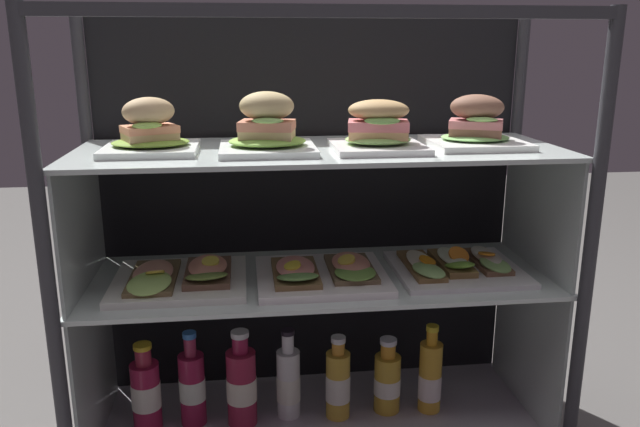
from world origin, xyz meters
TOP-DOWN VIEW (x-y plane):
  - case_base_deck at (0.00, 0.00)m, footprint 1.12×0.43m
  - case_frame at (0.00, 0.13)m, footprint 1.12×0.43m
  - riser_lower_tier at (0.00, 0.00)m, footprint 1.06×0.38m
  - shelf_lower_glass at (0.00, 0.00)m, footprint 1.07×0.39m
  - riser_upper_tier at (0.00, 0.00)m, footprint 1.06×0.38m
  - shelf_upper_glass at (0.00, 0.00)m, footprint 1.07×0.39m
  - plated_roll_sandwich_far_right at (-0.36, -0.01)m, footprint 0.20×0.20m
  - plated_roll_sandwich_mid_left at (-0.12, -0.04)m, footprint 0.20×0.20m
  - plated_roll_sandwich_near_left_corner at (0.12, -0.04)m, footprint 0.20×0.20m
  - plated_roll_sandwich_right_of_center at (0.35, -0.01)m, footprint 0.21×0.21m
  - open_sandwich_tray_mid_left at (-0.32, -0.02)m, footprint 0.29×0.27m
  - open_sandwich_tray_near_right_corner at (0.00, -0.04)m, footprint 0.29×0.27m
  - open_sandwich_tray_right_of_center at (0.32, -0.02)m, footprint 0.29×0.27m
  - juice_bottle_front_second at (-0.42, 0.01)m, footprint 0.07×0.07m
  - juice_bottle_tucked_behind at (-0.31, 0.01)m, footprint 0.06×0.06m
  - juice_bottle_back_left at (-0.19, 0.00)m, footprint 0.07×0.07m
  - juice_bottle_back_right at (-0.08, 0.02)m, footprint 0.06×0.06m
  - juice_bottle_back_center at (0.04, 0.00)m, footprint 0.06×0.06m
  - juice_bottle_front_right_end at (0.17, 0.01)m, footprint 0.07×0.07m
  - juice_bottle_front_fourth at (0.28, 0.00)m, footprint 0.06×0.06m

SIDE VIEW (x-z plane):
  - case_base_deck at x=0.00m, z-range 0.00..0.03m
  - juice_bottle_front_right_end at x=0.17m, z-range 0.01..0.21m
  - juice_bottle_back_center at x=0.04m, z-range 0.01..0.23m
  - juice_bottle_front_fourth at x=0.28m, z-range 0.01..0.24m
  - juice_bottle_back_right at x=-0.08m, z-range 0.01..0.24m
  - juice_bottle_front_second at x=-0.42m, z-range 0.01..0.23m
  - juice_bottle_tucked_behind at x=-0.31m, z-range 0.01..0.25m
  - juice_bottle_back_left at x=-0.19m, z-range 0.01..0.25m
  - riser_lower_tier at x=0.00m, z-range 0.03..0.39m
  - shelf_lower_glass at x=0.00m, z-range 0.39..0.40m
  - open_sandwich_tray_right_of_center at x=0.32m, z-range 0.39..0.45m
  - open_sandwich_tray_near_right_corner at x=0.00m, z-range 0.39..0.45m
  - open_sandwich_tray_mid_left at x=-0.32m, z-range 0.39..0.45m
  - case_frame at x=0.00m, z-range 0.03..1.03m
  - riser_upper_tier at x=0.00m, z-range 0.40..0.69m
  - shelf_upper_glass at x=0.00m, z-range 0.69..0.70m
  - plated_roll_sandwich_far_right at x=-0.36m, z-range 0.69..0.80m
  - plated_roll_sandwich_right_of_center at x=0.35m, z-range 0.69..0.80m
  - plated_roll_sandwich_near_left_corner at x=0.12m, z-range 0.69..0.80m
  - plated_roll_sandwich_mid_left at x=-0.12m, z-range 0.69..0.81m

